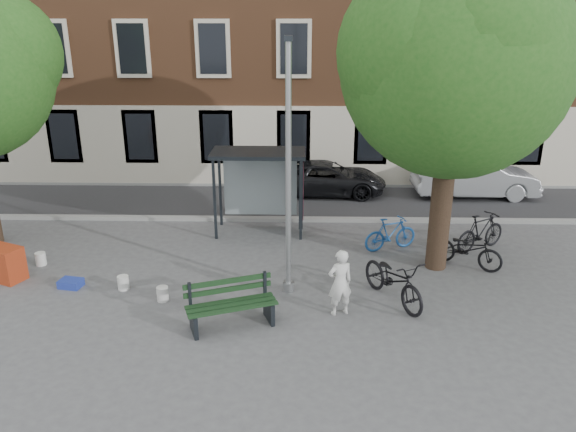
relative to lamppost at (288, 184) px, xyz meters
The scene contains 22 objects.
ground 2.78m from the lamppost, ahead, with size 90.00×90.00×0.00m, color #4C4C4F.
road 7.53m from the lamppost, 90.00° to the left, with size 40.00×4.00×0.01m, color #28282B.
curb_near 5.69m from the lamppost, 90.00° to the left, with size 40.00×0.25×0.12m, color gray.
curb_far 9.40m from the lamppost, 90.00° to the left, with size 40.00×0.25×0.12m, color gray.
building_row 13.67m from the lamppost, 90.00° to the left, with size 30.00×8.00×14.00m, color brown.
lamppost is the anchor object (origin of this frame).
tree_right 5.10m from the lamppost, 19.03° to the left, with size 5.76×5.60×8.20m.
bus_shelter 4.24m from the lamppost, 98.43° to the left, with size 2.85×1.45×2.62m.
painter 2.57m from the lamppost, 42.89° to the right, with size 0.58×0.38×1.60m, color silver.
bench 3.11m from the lamppost, 126.31° to the right, with size 2.08×1.28×1.02m.
bike_a 5.56m from the lamppost, 17.85° to the left, with size 0.68×1.95×1.02m, color black.
bike_b 4.57m from the lamppost, 42.37° to the left, with size 0.47×1.67×1.00m, color #1B4D95.
bike_c 3.38m from the lamppost, 11.23° to the right, with size 0.79×2.26×1.19m, color black.
bike_d 6.56m from the lamppost, 26.02° to the left, with size 0.53×1.88×1.13m, color black.
car_dark 8.44m from the lamppost, 80.87° to the left, with size 2.05×4.46×1.24m, color black.
car_silver 10.60m from the lamppost, 48.95° to the left, with size 1.59×4.57×1.50m, color #999BA0.
red_stand 7.73m from the lamppost, behind, with size 0.90×0.60×0.90m, color #A13215.
blue_crate 6.15m from the lamppost, behind, with size 0.55×0.40×0.20m, color #22359D.
bucket_a 7.47m from the lamppost, 168.72° to the left, with size 0.28×0.28×0.36m, color white.
bucket_b 4.90m from the lamppost, behind, with size 0.28×0.28×0.36m, color silver.
bucket_c 4.04m from the lamppost, 169.02° to the right, with size 0.28×0.28×0.36m, color silver.
notice_sign 4.95m from the lamppost, 26.20° to the left, with size 0.32×0.16×1.93m.
Camera 1 is at (0.28, -12.58, 6.58)m, focal length 35.00 mm.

